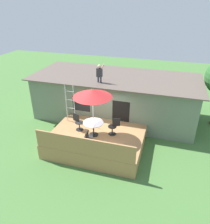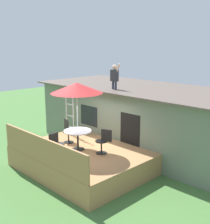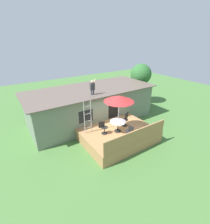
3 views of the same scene
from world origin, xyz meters
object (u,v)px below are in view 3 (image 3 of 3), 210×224
backyard_tree (141,75)px  patio_table (118,124)px  step_ladder (88,117)px  patio_chair_right (125,119)px  patio_chair_left (103,128)px  patio_chair_near (129,132)px  person_figure (92,86)px  patio_umbrella (119,98)px

backyard_tree → patio_table: bearing=-144.4°
step_ladder → patio_chair_right: bearing=-12.5°
patio_chair_left → patio_chair_right: bearing=19.1°
step_ladder → backyard_tree: (8.09, 3.59, 1.14)m
patio_chair_near → patio_chair_right: bearing=-36.9°
patio_table → patio_chair_left: patio_chair_left is taller
step_ladder → person_figure: size_ratio=1.98×
patio_umbrella → backyard_tree: bearing=35.6°
patio_chair_near → step_ladder: bearing=36.8°
patio_chair_near → backyard_tree: backyard_tree is taller
person_figure → patio_chair_left: 3.11m
patio_umbrella → step_ladder: patio_umbrella is taller
step_ladder → backyard_tree: 8.92m
patio_chair_near → patio_table: bearing=-0.0°
patio_chair_right → patio_umbrella: bearing=0.0°
patio_umbrella → step_ladder: 2.33m
person_figure → patio_table: bearing=-79.4°
patio_chair_right → backyard_tree: size_ratio=0.22×
patio_chair_left → patio_chair_right: same height
patio_umbrella → patio_chair_left: patio_umbrella is taller
step_ladder → patio_chair_near: size_ratio=2.39×
patio_table → patio_umbrella: 1.76m
backyard_tree → patio_chair_near: bearing=-138.3°
patio_table → patio_umbrella: size_ratio=0.41×
patio_table → patio_chair_right: bearing=21.7°
person_figure → patio_chair_right: bearing=-55.6°
person_figure → patio_chair_left: (-0.50, -2.20, -2.14)m
patio_chair_near → backyard_tree: bearing=-53.4°
patio_chair_left → backyard_tree: backyard_tree is taller
patio_chair_right → patio_chair_left: bearing=-18.4°
patio_umbrella → patio_chair_right: bearing=21.7°
step_ladder → patio_chair_right: 2.82m
patio_table → step_ladder: (-1.71, 0.98, 0.51)m
patio_table → person_figure: (-0.46, 2.48, 2.01)m
step_ladder → patio_chair_right: step_ladder is taller
patio_chair_right → person_figure: bearing=-77.3°
step_ladder → person_figure: (1.25, 1.50, 1.50)m
patio_chair_right → patio_table: bearing=-0.0°
patio_umbrella → patio_chair_left: (-0.97, 0.28, -1.89)m
patio_chair_right → patio_chair_near: (-0.88, -1.42, 0.00)m
patio_umbrella → person_figure: person_figure is taller
step_ladder → backyard_tree: backyard_tree is taller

